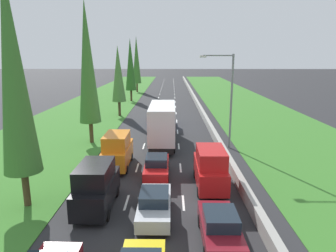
{
  "coord_description": "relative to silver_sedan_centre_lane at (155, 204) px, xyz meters",
  "views": [
    {
      "loc": [
        1.0,
        -2.19,
        8.82
      ],
      "look_at": [
        0.6,
        33.7,
        0.53
      ],
      "focal_mm": 32.59,
      "sensor_mm": 36.0,
      "label": 1
    }
  ],
  "objects": [
    {
      "name": "poplar_tree_second",
      "position": [
        -7.36,
        15.04,
        7.35
      ],
      "size": [
        2.16,
        2.16,
        14.22
      ],
      "color": "#4C3823",
      "rests_on": "ground"
    },
    {
      "name": "street_light_mast",
      "position": [
        6.26,
        13.36,
        4.42
      ],
      "size": [
        3.2,
        0.28,
        9.0
      ],
      "color": "gray",
      "rests_on": "ground"
    },
    {
      "name": "red_sedan_centre_lane",
      "position": [
        -0.16,
        5.97,
        0.0
      ],
      "size": [
        1.82,
        4.5,
        1.64
      ],
      "color": "red",
      "rests_on": "ground"
    },
    {
      "name": "ground_plane",
      "position": [
        -0.08,
        46.78,
        -0.81
      ],
      "size": [
        300.0,
        300.0,
        0.0
      ],
      "primitive_type": "plane",
      "color": "#28282B",
      "rests_on": "ground"
    },
    {
      "name": "silver_sedan_centre_lane",
      "position": [
        0.0,
        0.0,
        0.0
      ],
      "size": [
        1.82,
        4.5,
        1.64
      ],
      "color": "silver",
      "rests_on": "ground"
    },
    {
      "name": "poplar_tree_fifth",
      "position": [
        -7.61,
        60.45,
        7.0
      ],
      "size": [
        2.14,
        2.14,
        13.51
      ],
      "color": "#4C3823",
      "rests_on": "ground"
    },
    {
      "name": "grass_verge_left",
      "position": [
        -12.73,
        46.78,
        -0.79
      ],
      "size": [
        14.0,
        140.0,
        0.04
      ],
      "primitive_type": "cube",
      "color": "#387528",
      "rests_on": "ground"
    },
    {
      "name": "blue_van_centre_lane",
      "position": [
        -0.23,
        23.39,
        0.59
      ],
      "size": [
        1.96,
        4.9,
        2.82
      ],
      "color": "#1E47B7",
      "rests_on": "ground"
    },
    {
      "name": "lane_markings",
      "position": [
        -0.08,
        46.78,
        -0.81
      ],
      "size": [
        3.64,
        116.0,
        0.01
      ],
      "color": "white",
      "rests_on": "ground"
    },
    {
      "name": "poplar_tree_third",
      "position": [
        -6.86,
        29.59,
        5.39
      ],
      "size": [
        2.06,
        2.06,
        10.31
      ],
      "color": "#4C3823",
      "rests_on": "ground"
    },
    {
      "name": "red_van_right_lane",
      "position": [
        3.57,
        4.08,
        0.59
      ],
      "size": [
        1.96,
        4.9,
        2.82
      ],
      "color": "red",
      "rests_on": "ground"
    },
    {
      "name": "grass_verge_right",
      "position": [
        14.27,
        46.78,
        -0.79
      ],
      "size": [
        14.0,
        140.0,
        0.04
      ],
      "primitive_type": "cube",
      "color": "#387528",
      "rests_on": "ground"
    },
    {
      "name": "white_box_truck_centre_lane",
      "position": [
        0.04,
        14.59,
        1.37
      ],
      "size": [
        2.46,
        9.4,
        4.18
      ],
      "color": "black",
      "rests_on": "ground"
    },
    {
      "name": "orange_van_left_lane",
      "position": [
        -3.42,
        7.96,
        0.59
      ],
      "size": [
        1.96,
        4.9,
        2.82
      ],
      "color": "orange",
      "rests_on": "ground"
    },
    {
      "name": "maroon_sedan_right_lane",
      "position": [
        3.26,
        -2.24,
        0.0
      ],
      "size": [
        1.82,
        4.5,
        1.64
      ],
      "color": "maroon",
      "rests_on": "ground"
    },
    {
      "name": "poplar_tree_nearest",
      "position": [
        -7.74,
        1.35,
        7.18
      ],
      "size": [
        2.15,
        2.15,
        13.88
      ],
      "color": "#4C3823",
      "rests_on": "ground"
    },
    {
      "name": "poplar_tree_fourth",
      "position": [
        -7.05,
        44.77,
        6.32
      ],
      "size": [
        2.1,
        2.1,
        12.16
      ],
      "color": "#4C3823",
      "rests_on": "ground"
    },
    {
      "name": "median_barrier",
      "position": [
        5.62,
        46.78,
        -0.39
      ],
      "size": [
        0.44,
        120.0,
        0.85
      ],
      "primitive_type": "cube",
      "color": "#9E9B93",
      "rests_on": "ground"
    },
    {
      "name": "black_van_left_lane",
      "position": [
        -3.46,
        1.08,
        0.59
      ],
      "size": [
        1.96,
        4.9,
        2.82
      ],
      "color": "black",
      "rests_on": "ground"
    }
  ]
}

